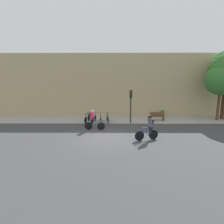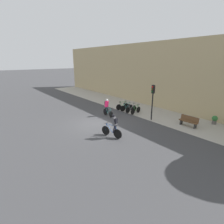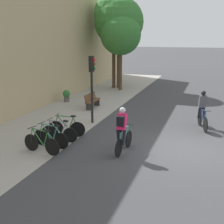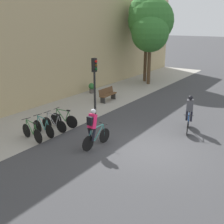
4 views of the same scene
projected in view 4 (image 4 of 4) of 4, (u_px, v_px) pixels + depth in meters
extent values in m
plane|color=#3D3D3F|center=(151.00, 151.00, 11.96)|extent=(200.00, 200.00, 0.00)
cube|color=#A39E93|center=(41.00, 121.00, 15.53)|extent=(44.00, 4.50, 0.01)
cube|color=tan|center=(4.00, 49.00, 15.72)|extent=(44.00, 0.60, 7.55)
cylinder|color=black|center=(105.00, 136.00, 12.66)|extent=(0.68, 0.08, 0.68)
cylinder|color=black|center=(88.00, 144.00, 11.83)|extent=(0.68, 0.08, 0.68)
cylinder|color=teal|center=(99.00, 132.00, 12.29)|extent=(0.60, 0.08, 0.62)
cylinder|color=teal|center=(93.00, 135.00, 11.99)|extent=(0.28, 0.06, 0.58)
cylinder|color=teal|center=(97.00, 127.00, 12.11)|extent=(0.82, 0.10, 0.07)
cylinder|color=teal|center=(92.00, 142.00, 12.00)|extent=(0.44, 0.06, 0.05)
cylinder|color=teal|center=(89.00, 137.00, 11.82)|extent=(0.23, 0.05, 0.56)
cylinder|color=teal|center=(104.00, 130.00, 12.54)|extent=(0.13, 0.04, 0.59)
cylinder|color=black|center=(103.00, 123.00, 12.40)|extent=(0.06, 0.46, 0.03)
cube|color=black|center=(91.00, 129.00, 11.80)|extent=(0.21, 0.09, 0.06)
cube|color=#EA1E56|center=(92.00, 121.00, 11.77)|extent=(0.34, 0.34, 0.63)
sphere|color=silver|center=(93.00, 111.00, 11.71)|extent=(0.24, 0.24, 0.22)
cylinder|color=black|center=(94.00, 135.00, 11.85)|extent=(0.28, 0.13, 0.56)
cylinder|color=black|center=(90.00, 134.00, 11.98)|extent=(0.25, 0.13, 0.56)
cube|color=black|center=(90.00, 121.00, 11.65)|extent=(0.16, 0.27, 0.36)
cylinder|color=black|center=(187.00, 128.00, 13.50)|extent=(0.70, 0.23, 0.72)
cylinder|color=black|center=(189.00, 121.00, 14.50)|extent=(0.70, 0.23, 0.72)
cylinder|color=#1E478C|center=(188.00, 120.00, 13.75)|extent=(0.59, 0.20, 0.63)
cylinder|color=#1E478C|center=(189.00, 118.00, 14.12)|extent=(0.28, 0.12, 0.58)
cylinder|color=#1E478C|center=(189.00, 114.00, 13.77)|extent=(0.80, 0.26, 0.07)
cylinder|color=#1E478C|center=(188.00, 122.00, 14.30)|extent=(0.43, 0.15, 0.05)
cylinder|color=#1E478C|center=(189.00, 116.00, 14.32)|extent=(0.23, 0.09, 0.56)
cylinder|color=#1E478C|center=(188.00, 122.00, 13.45)|extent=(0.13, 0.07, 0.59)
cylinder|color=black|center=(189.00, 115.00, 13.39)|extent=(0.15, 0.45, 0.03)
cube|color=black|center=(189.00, 111.00, 14.13)|extent=(0.21, 0.13, 0.06)
cube|color=#4C4C51|center=(190.00, 105.00, 13.94)|extent=(0.40, 0.40, 0.63)
sphere|color=black|center=(191.00, 98.00, 13.74)|extent=(0.27, 0.27, 0.22)
cylinder|color=black|center=(187.00, 116.00, 14.20)|extent=(0.29, 0.18, 0.56)
cylinder|color=black|center=(191.00, 116.00, 14.13)|extent=(0.26, 0.17, 0.56)
cube|color=black|center=(190.00, 104.00, 14.05)|extent=(0.21, 0.29, 0.36)
cylinder|color=black|center=(26.00, 131.00, 13.25)|extent=(0.16, 0.66, 0.66)
cylinder|color=black|center=(38.00, 136.00, 12.58)|extent=(0.16, 0.66, 0.66)
cylinder|color=#2D6B33|center=(30.00, 127.00, 12.94)|extent=(0.14, 0.56, 0.62)
cylinder|color=#2D6B33|center=(34.00, 129.00, 12.69)|extent=(0.09, 0.26, 0.58)
cylinder|color=#2D6B33|center=(30.00, 122.00, 12.77)|extent=(0.18, 0.75, 0.07)
cylinder|color=#2D6B33|center=(36.00, 135.00, 12.71)|extent=(0.11, 0.41, 0.05)
cylinder|color=#2D6B33|center=(36.00, 130.00, 12.55)|extent=(0.07, 0.22, 0.56)
cylinder|color=#2D6B33|center=(26.00, 125.00, 13.14)|extent=(0.06, 0.12, 0.58)
cylinder|color=black|center=(26.00, 119.00, 13.01)|extent=(0.46, 0.11, 0.03)
cube|color=black|center=(35.00, 123.00, 12.52)|extent=(0.12, 0.21, 0.06)
cylinder|color=black|center=(38.00, 126.00, 13.80)|extent=(0.14, 0.65, 0.65)
cylinder|color=black|center=(50.00, 132.00, 13.15)|extent=(0.14, 0.65, 0.65)
cylinder|color=teal|center=(41.00, 123.00, 13.49)|extent=(0.13, 0.56, 0.62)
cylinder|color=teal|center=(46.00, 125.00, 13.25)|extent=(0.08, 0.26, 0.58)
cylinder|color=teal|center=(42.00, 118.00, 13.33)|extent=(0.16, 0.75, 0.07)
cylinder|color=teal|center=(47.00, 131.00, 13.28)|extent=(0.09, 0.41, 0.05)
cylinder|color=teal|center=(48.00, 126.00, 13.12)|extent=(0.06, 0.22, 0.56)
cylinder|color=teal|center=(38.00, 121.00, 13.69)|extent=(0.05, 0.12, 0.58)
cylinder|color=black|center=(37.00, 115.00, 13.56)|extent=(0.46, 0.10, 0.03)
cube|color=black|center=(47.00, 119.00, 13.08)|extent=(0.11, 0.21, 0.06)
cylinder|color=black|center=(47.00, 123.00, 14.29)|extent=(0.05, 0.63, 0.63)
cylinder|color=black|center=(62.00, 127.00, 13.78)|extent=(0.05, 0.63, 0.63)
cylinder|color=#99999E|center=(51.00, 119.00, 14.03)|extent=(0.05, 0.55, 0.62)
cylinder|color=#99999E|center=(57.00, 121.00, 13.85)|extent=(0.04, 0.26, 0.58)
cylinder|color=#99999E|center=(53.00, 114.00, 13.89)|extent=(0.05, 0.74, 0.07)
cylinder|color=#99999E|center=(59.00, 126.00, 13.89)|extent=(0.04, 0.40, 0.05)
cylinder|color=#99999E|center=(60.00, 121.00, 13.74)|extent=(0.04, 0.21, 0.56)
cylinder|color=#99999E|center=(47.00, 118.00, 14.18)|extent=(0.04, 0.12, 0.58)
cylinder|color=black|center=(47.00, 112.00, 14.06)|extent=(0.46, 0.04, 0.03)
cube|color=black|center=(58.00, 115.00, 13.69)|extent=(0.08, 0.20, 0.06)
cylinder|color=black|center=(56.00, 119.00, 14.79)|extent=(0.13, 0.67, 0.67)
cylinder|color=black|center=(72.00, 122.00, 14.38)|extent=(0.13, 0.67, 0.67)
cylinder|color=#2D6B33|center=(61.00, 115.00, 14.57)|extent=(0.12, 0.54, 0.62)
cylinder|color=#2D6B33|center=(67.00, 116.00, 14.42)|extent=(0.08, 0.26, 0.58)
cylinder|color=#2D6B33|center=(62.00, 110.00, 14.43)|extent=(0.14, 0.73, 0.07)
cylinder|color=#2D6B33|center=(69.00, 122.00, 14.47)|extent=(0.09, 0.40, 0.05)
cylinder|color=#2D6B33|center=(70.00, 117.00, 14.34)|extent=(0.06, 0.21, 0.56)
cylinder|color=#2D6B33|center=(56.00, 114.00, 14.69)|extent=(0.05, 0.12, 0.58)
cylinder|color=black|center=(57.00, 108.00, 14.57)|extent=(0.46, 0.09, 0.03)
cube|color=black|center=(68.00, 111.00, 14.28)|extent=(0.11, 0.21, 0.06)
cylinder|color=black|center=(95.00, 88.00, 15.89)|extent=(0.12, 0.12, 3.33)
cube|color=black|center=(94.00, 65.00, 15.50)|extent=(0.26, 0.20, 0.76)
sphere|color=red|center=(96.00, 61.00, 15.37)|extent=(0.15, 0.15, 0.15)
sphere|color=#4C380A|center=(96.00, 65.00, 15.43)|extent=(0.15, 0.15, 0.15)
sphere|color=#0C4719|center=(96.00, 69.00, 15.50)|extent=(0.15, 0.15, 0.15)
cube|color=brown|center=(108.00, 95.00, 19.30)|extent=(1.59, 0.40, 0.08)
cube|color=brown|center=(106.00, 91.00, 19.32)|extent=(1.59, 0.12, 0.40)
cube|color=#2D2D2D|center=(103.00, 100.00, 18.86)|extent=(0.08, 0.36, 0.45)
cube|color=#2D2D2D|center=(113.00, 96.00, 19.87)|extent=(0.08, 0.36, 0.45)
cylinder|color=#4C3823|center=(145.00, 54.00, 25.25)|extent=(0.28, 0.28, 4.95)
sphere|color=#3D7F38|center=(147.00, 13.00, 24.17)|extent=(3.19, 3.19, 3.19)
cylinder|color=#4C3823|center=(149.00, 65.00, 24.28)|extent=(0.28, 0.28, 3.30)
sphere|color=#33702D|center=(150.00, 33.00, 23.46)|extent=(3.17, 3.17, 3.17)
cylinder|color=#4C3823|center=(149.00, 59.00, 25.15)|extent=(0.28, 0.28, 4.03)
sphere|color=#33702D|center=(151.00, 21.00, 24.13)|extent=(3.96, 3.96, 3.96)
cylinder|color=#56514C|center=(92.00, 91.00, 21.55)|extent=(0.36, 0.36, 0.32)
sphere|color=#2D6B33|center=(92.00, 86.00, 21.43)|extent=(0.48, 0.48, 0.48)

